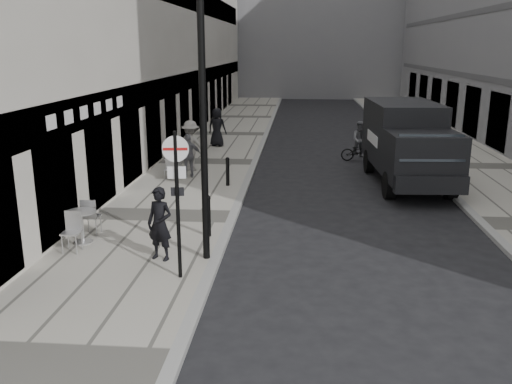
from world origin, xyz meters
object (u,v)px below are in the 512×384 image
lamppost (203,112)px  cyclist (360,146)px  panel_van (407,139)px  sign_post (177,186)px  walking_man (160,224)px

lamppost → cyclist: size_ratio=3.45×
lamppost → panel_van: size_ratio=0.97×
panel_van → cyclist: size_ratio=3.57×
panel_van → cyclist: (-1.21, 3.91, -0.94)m
cyclist → lamppost: bearing=-112.3°
lamppost → panel_van: (5.92, 8.05, -1.85)m
sign_post → walking_man: bearing=117.7°
sign_post → lamppost: size_ratio=0.52×
walking_man → cyclist: 13.40m
sign_post → panel_van: 11.13m
walking_man → lamppost: size_ratio=0.28×
walking_man → cyclist: size_ratio=0.97×
walking_man → sign_post: sign_post is taller
walking_man → panel_van: (6.94, 8.21, 0.65)m
panel_van → lamppost: bearing=-129.2°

